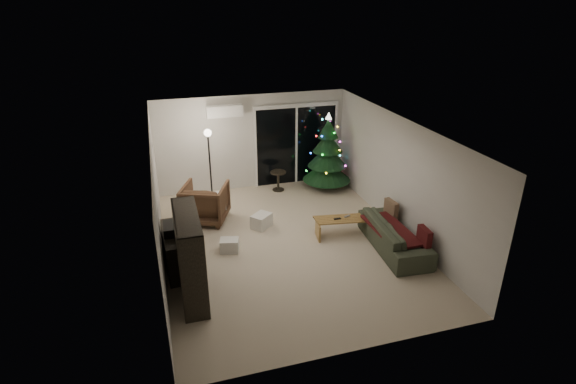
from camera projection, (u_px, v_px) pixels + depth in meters
name	position (u px, v px, depth m)	size (l,w,h in m)	color
room	(288.00, 172.00, 10.44)	(6.50, 7.51, 2.60)	beige
bookshelf	(178.00, 258.00, 7.49)	(0.39, 1.53, 1.53)	black
media_cabinet	(177.00, 250.00, 8.43)	(0.47, 1.25, 0.78)	black
stereo	(175.00, 228.00, 8.23)	(0.40, 0.47, 0.17)	black
armchair	(205.00, 203.00, 10.23)	(0.96, 0.98, 0.89)	#42291C
ottoman	(211.00, 207.00, 10.49)	(0.55, 0.55, 0.50)	silver
cardboard_box_a	(229.00, 245.00, 9.10)	(0.37, 0.28, 0.27)	silver
cardboard_box_b	(261.00, 221.00, 10.05)	(0.44, 0.33, 0.31)	silver
side_table	(278.00, 181.00, 11.92)	(0.42, 0.42, 0.53)	black
floor_lamp	(210.00, 170.00, 10.75)	(0.30, 0.30, 1.90)	black
sofa	(394.00, 235.00, 9.15)	(2.07, 0.81, 0.60)	#272A23
sofa_throw	(391.00, 230.00, 9.07)	(0.65, 1.49, 0.05)	#441118
cushion_a	(391.00, 209.00, 9.69)	(0.12, 0.40, 0.40)	brown
cushion_b	(424.00, 238.00, 8.55)	(0.12, 0.40, 0.40)	#441118
coffee_table	(343.00, 226.00, 9.72)	(1.23, 0.43, 0.39)	#9E7F45
remote_a	(337.00, 219.00, 9.60)	(0.15, 0.05, 0.02)	black
remote_b	(347.00, 216.00, 9.71)	(0.14, 0.04, 0.02)	slate
christmas_tree	(328.00, 151.00, 11.76)	(1.28, 1.28, 2.07)	#194120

